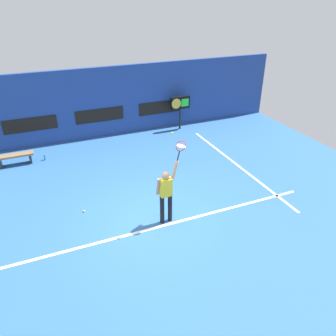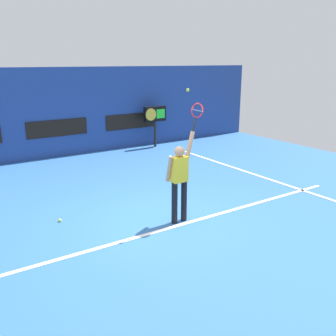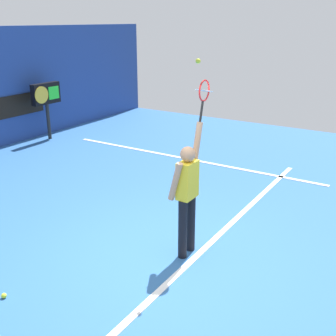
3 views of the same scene
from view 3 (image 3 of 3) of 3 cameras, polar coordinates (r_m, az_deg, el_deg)
ground_plane at (r=6.45m, az=-1.04°, el=-11.97°), size 18.00×18.00×0.00m
sponsor_banner_starboard at (r=12.72m, az=-20.30°, el=7.79°), size 2.20×0.03×0.60m
court_baseline at (r=6.25m, az=2.47°, el=-13.05°), size 10.00×0.10×0.01m
court_sideline at (r=10.76m, az=2.53°, el=1.24°), size 0.10×7.00×0.01m
tennis_player at (r=6.11m, az=2.60°, el=-3.20°), size 0.63×0.31×1.98m
tennis_racket at (r=6.10m, az=4.87°, el=10.03°), size 0.38×0.27×0.63m
tennis_ball at (r=5.78m, az=4.08°, el=14.19°), size 0.07×0.07×0.07m
scoreboard_clock at (r=12.81m, az=-16.13°, el=9.31°), size 0.96×0.20×1.65m
spare_ball at (r=6.00m, az=-21.26°, el=-15.74°), size 0.07×0.07×0.07m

